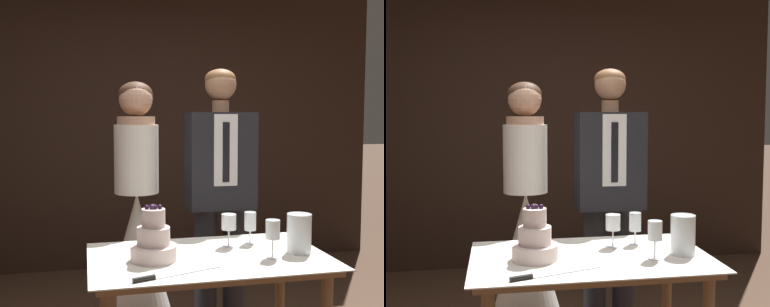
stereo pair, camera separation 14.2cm
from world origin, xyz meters
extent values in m
cube|color=black|center=(0.00, 2.52, 1.44)|extent=(4.62, 0.12, 2.89)
cylinder|color=brown|center=(0.51, 0.43, 0.36)|extent=(0.06, 0.06, 0.71)
cube|color=brown|center=(0.01, 0.16, 0.73)|extent=(1.12, 0.67, 0.03)
cube|color=white|center=(0.01, 0.16, 0.75)|extent=(1.18, 0.73, 0.01)
cylinder|color=beige|center=(-0.26, 0.14, 0.79)|extent=(0.22, 0.22, 0.07)
cylinder|color=beige|center=(-0.26, 0.14, 0.87)|extent=(0.16, 0.16, 0.09)
cylinder|color=beige|center=(-0.26, 0.14, 0.96)|extent=(0.11, 0.11, 0.09)
sphere|color=#2D1933|center=(-0.23, 0.13, 1.01)|extent=(0.02, 0.02, 0.02)
sphere|color=#2D1933|center=(-0.26, 0.15, 1.01)|extent=(0.02, 0.02, 0.02)
sphere|color=#2D1933|center=(-0.27, 0.15, 1.01)|extent=(0.02, 0.02, 0.02)
sphere|color=#2D1933|center=(-0.29, 0.14, 1.01)|extent=(0.02, 0.02, 0.02)
sphere|color=#2D1933|center=(-0.27, 0.13, 1.01)|extent=(0.02, 0.02, 0.02)
sphere|color=#2D1933|center=(-0.26, 0.13, 1.01)|extent=(0.02, 0.02, 0.02)
cube|color=silver|center=(-0.14, -0.08, 0.76)|extent=(0.32, 0.12, 0.00)
cylinder|color=black|center=(-0.34, -0.14, 0.76)|extent=(0.10, 0.05, 0.02)
cylinder|color=silver|center=(0.31, 0.06, 0.76)|extent=(0.07, 0.07, 0.00)
cylinder|color=silver|center=(0.31, 0.06, 0.80)|extent=(0.01, 0.01, 0.09)
cylinder|color=silver|center=(0.31, 0.06, 0.89)|extent=(0.07, 0.07, 0.09)
cylinder|color=maroon|center=(0.31, 0.06, 0.87)|extent=(0.06, 0.06, 0.04)
cylinder|color=silver|center=(0.16, 0.30, 0.76)|extent=(0.07, 0.07, 0.00)
cylinder|color=silver|center=(0.16, 0.30, 0.80)|extent=(0.01, 0.01, 0.09)
cylinder|color=silver|center=(0.16, 0.30, 0.89)|extent=(0.08, 0.08, 0.08)
cylinder|color=maroon|center=(0.16, 0.30, 0.86)|extent=(0.06, 0.06, 0.03)
cylinder|color=silver|center=(0.29, 0.33, 0.76)|extent=(0.06, 0.06, 0.00)
cylinder|color=silver|center=(0.29, 0.33, 0.79)|extent=(0.01, 0.01, 0.07)
cylinder|color=silver|center=(0.29, 0.33, 0.88)|extent=(0.06, 0.06, 0.10)
cylinder|color=silver|center=(0.47, 0.11, 0.85)|extent=(0.12, 0.12, 0.20)
cylinder|color=white|center=(0.47, 0.11, 0.80)|extent=(0.06, 0.06, 0.09)
sphere|color=#F9CC4C|center=(0.47, 0.11, 0.86)|extent=(0.02, 0.02, 0.02)
cone|color=white|center=(-0.26, 0.91, 0.48)|extent=(0.54, 0.54, 0.96)
cylinder|color=white|center=(-0.26, 0.91, 1.18)|extent=(0.28, 0.28, 0.43)
cylinder|color=tan|center=(-0.26, 0.91, 1.42)|extent=(0.24, 0.24, 0.05)
sphere|color=tan|center=(-0.26, 0.91, 1.55)|extent=(0.21, 0.21, 0.21)
ellipsoid|color=#472D1E|center=(-0.26, 0.93, 1.58)|extent=(0.22, 0.22, 0.16)
cylinder|color=black|center=(0.19, 0.91, 0.42)|extent=(0.15, 0.15, 0.84)
cylinder|color=black|center=(0.39, 0.91, 0.42)|extent=(0.15, 0.15, 0.84)
cube|color=black|center=(0.29, 0.91, 1.16)|extent=(0.44, 0.24, 0.63)
cube|color=white|center=(0.29, 0.79, 1.23)|extent=(0.15, 0.01, 0.45)
cube|color=black|center=(0.29, 0.78, 1.22)|extent=(0.04, 0.01, 0.38)
cylinder|color=#A37556|center=(0.29, 0.91, 1.51)|extent=(0.11, 0.11, 0.08)
sphere|color=#A37556|center=(0.29, 0.91, 1.65)|extent=(0.20, 0.20, 0.20)
ellipsoid|color=brown|center=(0.29, 0.92, 1.69)|extent=(0.20, 0.20, 0.13)
camera|label=1|loc=(-0.58, -2.11, 1.45)|focal=45.00mm
camera|label=2|loc=(-0.44, -2.14, 1.45)|focal=45.00mm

